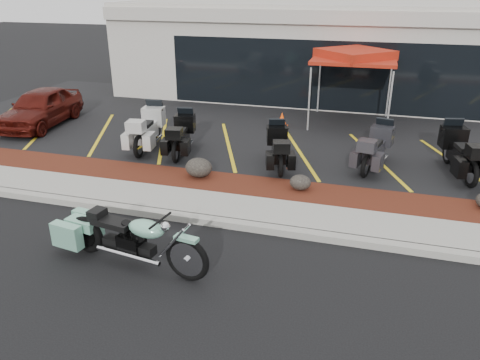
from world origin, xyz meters
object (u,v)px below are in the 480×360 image
(touring_white, at_px, (155,120))
(traffic_cone, at_px, (282,119))
(parked_car, at_px, (41,107))
(hero_cruiser, at_px, (187,253))
(popup_canopy, at_px, (355,57))

(touring_white, height_order, traffic_cone, touring_white)
(touring_white, xyz_separation_m, parked_car, (-4.53, 0.41, -0.02))
(hero_cruiser, bearing_deg, touring_white, 128.21)
(traffic_cone, bearing_deg, popup_canopy, 26.45)
(traffic_cone, relative_size, popup_canopy, 0.17)
(hero_cruiser, distance_m, parked_car, 10.80)
(touring_white, distance_m, traffic_cone, 4.39)
(hero_cruiser, relative_size, traffic_cone, 6.31)
(traffic_cone, bearing_deg, touring_white, -143.37)
(traffic_cone, xyz_separation_m, popup_canopy, (2.20, 1.09, 2.05))
(hero_cruiser, xyz_separation_m, touring_white, (-3.72, 6.57, 0.25))
(parked_car, relative_size, traffic_cone, 7.57)
(hero_cruiser, relative_size, popup_canopy, 1.09)
(hero_cruiser, xyz_separation_m, parked_car, (-8.25, 6.98, 0.24))
(touring_white, xyz_separation_m, popup_canopy, (5.70, 3.70, 1.65))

